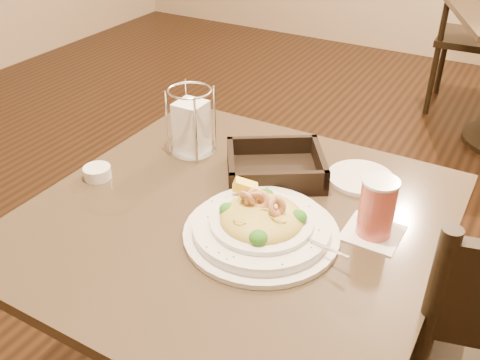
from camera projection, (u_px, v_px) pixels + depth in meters
The scene contains 8 objects.
main_table at pixel (236, 290), 1.34m from camera, with size 0.90×0.90×0.74m.
dining_chair_far at pixel (476, 34), 3.16m from camera, with size 0.44×0.44×0.93m.
pasta_bowl at pixel (261, 224), 1.13m from camera, with size 0.37×0.33×0.11m.
drink_glass at pixel (377, 208), 1.12m from camera, with size 0.12×0.12×0.13m.
bread_basket at pixel (275, 169), 1.34m from camera, with size 0.30×0.29×0.07m.
napkin_caddy at pixel (191, 126), 1.41m from camera, with size 0.12×0.12×0.19m.
side_plate at pixel (361, 178), 1.33m from camera, with size 0.17×0.17×0.01m, color white.
butter_ramekin at pixel (97, 172), 1.34m from camera, with size 0.07×0.07×0.03m, color white.
Camera 1 is at (0.50, -0.85, 1.46)m, focal length 40.00 mm.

